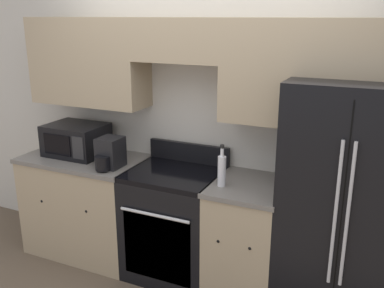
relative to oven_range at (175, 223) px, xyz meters
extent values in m
cube|color=beige|center=(0.16, 0.35, 0.84)|extent=(8.00, 0.06, 2.60)
cube|color=tan|center=(-0.88, 0.15, 1.26)|extent=(1.05, 0.33, 0.73)
cube|color=tan|center=(0.00, 0.15, 1.46)|extent=(0.72, 0.33, 0.33)
cube|color=tan|center=(1.04, 0.15, 1.26)|extent=(1.36, 0.33, 0.73)
cube|color=tan|center=(-0.88, 0.00, -0.02)|extent=(1.05, 0.62, 0.87)
cube|color=slate|center=(-0.88, 0.00, 0.43)|extent=(1.07, 0.64, 0.03)
sphere|color=black|center=(-1.12, -0.31, 0.11)|extent=(0.03, 0.03, 0.03)
sphere|color=black|center=(-0.65, -0.31, 0.11)|extent=(0.03, 0.03, 0.03)
cube|color=tan|center=(0.62, 0.00, -0.02)|extent=(0.52, 0.62, 0.87)
cube|color=slate|center=(0.62, 0.00, 0.43)|extent=(0.54, 0.64, 0.03)
sphere|color=black|center=(0.50, -0.31, 0.11)|extent=(0.03, 0.03, 0.03)
sphere|color=black|center=(0.73, -0.31, 0.11)|extent=(0.03, 0.03, 0.03)
cube|color=black|center=(0.00, 0.00, -0.03)|extent=(0.72, 0.62, 0.87)
cube|color=black|center=(0.00, -0.30, -0.07)|extent=(0.58, 0.01, 0.56)
cube|color=black|center=(0.00, 0.00, 0.43)|extent=(0.72, 0.62, 0.04)
cube|color=black|center=(0.00, 0.28, 0.53)|extent=(0.72, 0.04, 0.16)
cylinder|color=silver|center=(0.00, -0.33, 0.22)|extent=(0.58, 0.02, 0.02)
cube|color=black|center=(1.30, 0.04, 0.40)|extent=(0.85, 0.69, 1.71)
cube|color=black|center=(1.30, -0.31, 0.40)|extent=(0.01, 0.01, 1.58)
cylinder|color=#B7B7BC|center=(1.27, -0.33, 0.48)|extent=(0.02, 0.02, 0.94)
cylinder|color=#B7B7BC|center=(1.34, -0.33, 0.48)|extent=(0.02, 0.02, 0.94)
cube|color=black|center=(-0.98, 0.04, 0.59)|extent=(0.50, 0.39, 0.27)
cube|color=black|center=(-1.03, -0.16, 0.59)|extent=(0.28, 0.01, 0.18)
cube|color=#262628|center=(-0.81, -0.16, 0.59)|extent=(0.11, 0.01, 0.19)
cylinder|color=silver|center=(0.45, -0.11, 0.56)|extent=(0.06, 0.06, 0.22)
cylinder|color=silver|center=(0.45, -0.11, 0.70)|extent=(0.03, 0.03, 0.06)
cylinder|color=black|center=(0.45, -0.11, 0.75)|extent=(0.03, 0.03, 0.02)
cube|color=black|center=(-0.52, -0.11, 0.57)|extent=(0.18, 0.20, 0.25)
cylinder|color=black|center=(-0.52, -0.22, 0.52)|extent=(0.13, 0.13, 0.11)
camera|label=1|loc=(1.46, -2.83, 1.64)|focal=40.00mm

